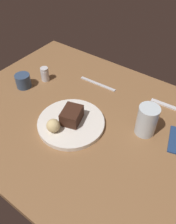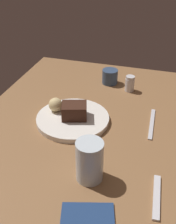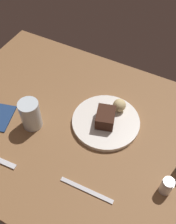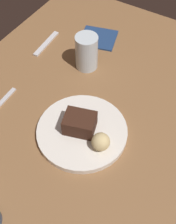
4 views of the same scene
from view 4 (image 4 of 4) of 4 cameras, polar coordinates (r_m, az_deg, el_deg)
dining_table at (r=95.87cm, az=-2.43°, el=0.01°), size 120.00×84.00×3.00cm
dessert_plate at (r=88.50cm, az=-1.13°, el=-3.68°), size 26.49×26.49×1.87cm
chocolate_cake_slice at (r=85.75cm, az=-1.56°, el=-2.12°), size 9.11×10.42×5.37cm
bread_roll at (r=82.47cm, az=2.41°, el=-5.63°), size 5.17×5.17×5.17cm
water_glass at (r=103.61cm, az=-0.27°, el=11.22°), size 7.69×7.69×12.37cm
dessert_spoon at (r=117.22cm, az=-7.87°, el=12.67°), size 15.08×2.74×0.70cm
folded_napkin at (r=118.80cm, az=1.96°, el=13.76°), size 15.11×15.87×0.60cm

